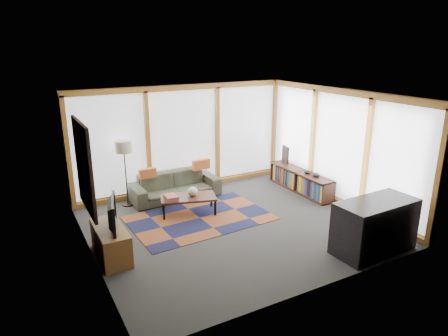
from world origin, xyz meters
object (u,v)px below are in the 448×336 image
tv_console (111,242)px  sofa (175,186)px  bookshelf (300,181)px  coffee_table (188,205)px  floor_lamp (126,173)px  bar_counter (375,226)px  television (108,214)px

tv_console → sofa: bearing=45.6°
sofa → bookshelf: (2.90, -1.05, -0.05)m
coffee_table → bookshelf: (2.99, -0.07, 0.06)m
tv_console → floor_lamp: bearing=67.7°
bookshelf → floor_lamp: bearing=163.9°
bookshelf → bar_counter: (-0.79, -2.99, 0.21)m
tv_console → television: 0.53m
sofa → floor_lamp: 1.21m
television → bar_counter: 4.58m
floor_lamp → television: bearing=-112.2°
sofa → tv_console: size_ratio=1.89×
coffee_table → bar_counter: bar_counter is taller
bar_counter → coffee_table: bearing=124.0°
bar_counter → television: bearing=152.4°
coffee_table → television: size_ratio=1.31×
sofa → floor_lamp: (-1.12, 0.11, 0.45)m
tv_console → bar_counter: 4.57m
sofa → television: size_ratio=2.36×
coffee_table → bookshelf: bookshelf is taller
floor_lamp → television: size_ratio=1.70×
sofa → bookshelf: size_ratio=1.01×
coffee_table → bookshelf: 2.99m
bar_counter → tv_console: bearing=152.4°
sofa → bar_counter: (2.11, -4.03, 0.16)m
sofa → television: 2.90m
coffee_table → tv_console: tv_console is taller
bookshelf → television: (-4.89, -1.00, 0.55)m
bookshelf → coffee_table: bearing=178.7°
television → floor_lamp: bearing=-8.0°
bookshelf → tv_console: size_ratio=1.87×
floor_lamp → bar_counter: 5.26m
floor_lamp → television: 2.33m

